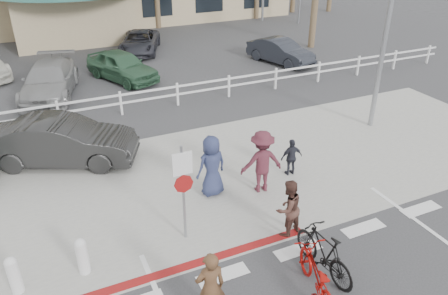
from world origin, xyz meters
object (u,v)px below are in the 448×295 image
bike_red (317,277)px  sign_post (183,189)px  car_white_sedan (62,141)px  bike_black (324,252)px

bike_red → sign_post: bearing=-43.6°
bike_red → car_white_sedan: bearing=-49.0°
car_white_sedan → sign_post: bearing=-132.3°
sign_post → car_white_sedan: (-2.26, 5.20, -0.68)m
sign_post → bike_red: 3.58m
bike_black → car_white_sedan: (-4.65, 7.63, 0.20)m
bike_red → car_white_sedan: 9.11m
sign_post → bike_red: (1.84, -2.92, -0.93)m
sign_post → car_white_sedan: 5.72m
sign_post → bike_black: sign_post is taller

